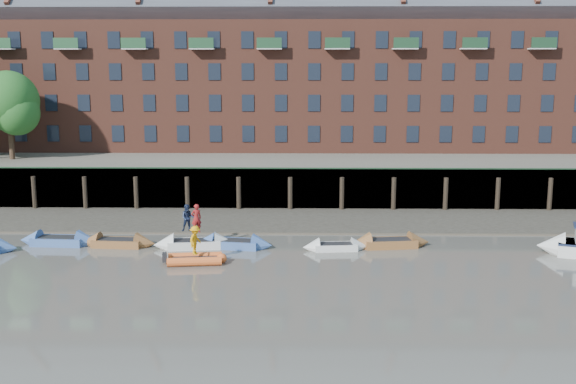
{
  "coord_description": "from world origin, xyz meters",
  "views": [
    {
      "loc": [
        2.78,
        -29.49,
        10.7
      ],
      "look_at": [
        2.01,
        12.0,
        3.2
      ],
      "focal_mm": 42.0,
      "sensor_mm": 36.0,
      "label": 1
    }
  ],
  "objects_px": {
    "rowboat_5": "(335,247)",
    "rib_tender": "(197,259)",
    "person_rower_b": "(188,218)",
    "rowboat_6": "(390,243)",
    "rowboat_1": "(59,241)",
    "rowboat_2": "(118,243)",
    "rowboat_3": "(194,244)",
    "person_rib_crew": "(195,240)",
    "person_rower_a": "(196,218)",
    "rowboat_4": "(234,244)"
  },
  "relations": [
    {
      "from": "rowboat_3",
      "to": "rowboat_4",
      "type": "xyz_separation_m",
      "value": [
        2.41,
        0.1,
        -0.01
      ]
    },
    {
      "from": "rowboat_1",
      "to": "person_rib_crew",
      "type": "xyz_separation_m",
      "value": [
        9.17,
        -3.99,
        1.1
      ]
    },
    {
      "from": "rowboat_3",
      "to": "rowboat_6",
      "type": "distance_m",
      "value": 12.01
    },
    {
      "from": "rowboat_2",
      "to": "person_rib_crew",
      "type": "xyz_separation_m",
      "value": [
        5.38,
        -3.65,
        1.11
      ]
    },
    {
      "from": "rowboat_6",
      "to": "person_rib_crew",
      "type": "height_order",
      "value": "person_rib_crew"
    },
    {
      "from": "rowboat_3",
      "to": "rowboat_6",
      "type": "xyz_separation_m",
      "value": [
        12.0,
        0.43,
        0.0
      ]
    },
    {
      "from": "rowboat_3",
      "to": "rowboat_5",
      "type": "bearing_deg",
      "value": -9.99
    },
    {
      "from": "rowboat_5",
      "to": "person_rib_crew",
      "type": "distance_m",
      "value": 8.65
    },
    {
      "from": "rowboat_6",
      "to": "person_rower_a",
      "type": "relative_size",
      "value": 2.89
    },
    {
      "from": "rowboat_3",
      "to": "rowboat_5",
      "type": "xyz_separation_m",
      "value": [
        8.62,
        -0.34,
        -0.05
      ]
    },
    {
      "from": "rowboat_2",
      "to": "rib_tender",
      "type": "relative_size",
      "value": 1.41
    },
    {
      "from": "rowboat_6",
      "to": "person_rower_a",
      "type": "distance_m",
      "value": 11.95
    },
    {
      "from": "person_rower_b",
      "to": "person_rib_crew",
      "type": "distance_m",
      "value": 3.85
    },
    {
      "from": "rib_tender",
      "to": "person_rower_a",
      "type": "relative_size",
      "value": 1.91
    },
    {
      "from": "rowboat_2",
      "to": "rowboat_3",
      "type": "relative_size",
      "value": 0.94
    },
    {
      "from": "rib_tender",
      "to": "person_rower_b",
      "type": "xyz_separation_m",
      "value": [
        -1.1,
        3.63,
        1.56
      ]
    },
    {
      "from": "rowboat_3",
      "to": "rib_tender",
      "type": "bearing_deg",
      "value": -86.06
    },
    {
      "from": "rowboat_2",
      "to": "rowboat_4",
      "type": "distance_m",
      "value": 7.18
    },
    {
      "from": "rowboat_5",
      "to": "rib_tender",
      "type": "relative_size",
      "value": 1.2
    },
    {
      "from": "rowboat_5",
      "to": "rib_tender",
      "type": "distance_m",
      "value": 8.48
    },
    {
      "from": "rowboat_1",
      "to": "rowboat_5",
      "type": "bearing_deg",
      "value": 0.4
    },
    {
      "from": "rowboat_4",
      "to": "person_rib_crew",
      "type": "bearing_deg",
      "value": -108.5
    },
    {
      "from": "rowboat_2",
      "to": "rowboat_6",
      "type": "relative_size",
      "value": 0.93
    },
    {
      "from": "rowboat_1",
      "to": "person_rower_b",
      "type": "xyz_separation_m",
      "value": [
        8.15,
        -0.3,
        1.55
      ]
    },
    {
      "from": "rowboat_5",
      "to": "person_rib_crew",
      "type": "xyz_separation_m",
      "value": [
        -8.01,
        -3.05,
        1.15
      ]
    },
    {
      "from": "rowboat_2",
      "to": "rib_tender",
      "type": "distance_m",
      "value": 6.53
    },
    {
      "from": "rib_tender",
      "to": "person_rower_b",
      "type": "bearing_deg",
      "value": 100.04
    },
    {
      "from": "rowboat_1",
      "to": "rowboat_3",
      "type": "height_order",
      "value": "rowboat_1"
    },
    {
      "from": "rowboat_2",
      "to": "rib_tender",
      "type": "bearing_deg",
      "value": -28.95
    },
    {
      "from": "rowboat_1",
      "to": "rowboat_5",
      "type": "relative_size",
      "value": 1.24
    },
    {
      "from": "rowboat_3",
      "to": "person_rower_b",
      "type": "xyz_separation_m",
      "value": [
        -0.41,
        0.29,
        1.56
      ]
    },
    {
      "from": "rowboat_6",
      "to": "person_rower_a",
      "type": "height_order",
      "value": "person_rower_a"
    },
    {
      "from": "rowboat_4",
      "to": "rowboat_5",
      "type": "relative_size",
      "value": 1.22
    },
    {
      "from": "person_rower_b",
      "to": "rowboat_6",
      "type": "bearing_deg",
      "value": -8.71
    },
    {
      "from": "rowboat_6",
      "to": "person_rower_a",
      "type": "xyz_separation_m",
      "value": [
        -11.84,
        -0.41,
        1.59
      ]
    },
    {
      "from": "rowboat_4",
      "to": "person_rib_crew",
      "type": "distance_m",
      "value": 4.08
    },
    {
      "from": "rowboat_4",
      "to": "rowboat_5",
      "type": "xyz_separation_m",
      "value": [
        6.21,
        -0.44,
        -0.04
      ]
    },
    {
      "from": "rib_tender",
      "to": "person_rower_b",
      "type": "relative_size",
      "value": 2.0
    },
    {
      "from": "rowboat_3",
      "to": "person_rower_b",
      "type": "height_order",
      "value": "person_rower_b"
    },
    {
      "from": "rowboat_3",
      "to": "rowboat_6",
      "type": "bearing_deg",
      "value": -5.66
    },
    {
      "from": "rowboat_2",
      "to": "rowboat_3",
      "type": "height_order",
      "value": "rowboat_3"
    },
    {
      "from": "rib_tender",
      "to": "rowboat_1",
      "type": "bearing_deg",
      "value": 150.19
    },
    {
      "from": "rowboat_6",
      "to": "person_rib_crew",
      "type": "distance_m",
      "value": 12.06
    },
    {
      "from": "person_rower_a",
      "to": "person_rib_crew",
      "type": "distance_m",
      "value": 3.48
    },
    {
      "from": "rowboat_2",
      "to": "rowboat_5",
      "type": "relative_size",
      "value": 1.17
    },
    {
      "from": "rowboat_5",
      "to": "rowboat_6",
      "type": "xyz_separation_m",
      "value": [
        3.38,
        0.77,
        0.05
      ]
    },
    {
      "from": "rowboat_1",
      "to": "person_rower_b",
      "type": "relative_size",
      "value": 2.99
    },
    {
      "from": "rowboat_4",
      "to": "person_rower_a",
      "type": "xyz_separation_m",
      "value": [
        -2.25,
        -0.08,
        1.6
      ]
    },
    {
      "from": "person_rib_crew",
      "to": "person_rower_b",
      "type": "bearing_deg",
      "value": 33.99
    },
    {
      "from": "rowboat_5",
      "to": "person_rower_a",
      "type": "relative_size",
      "value": 2.31
    }
  ]
}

